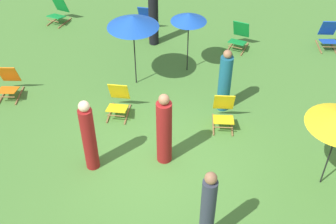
{
  "coord_description": "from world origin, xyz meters",
  "views": [
    {
      "loc": [
        1.43,
        -6.3,
        6.89
      ],
      "look_at": [
        0.0,
        1.2,
        0.5
      ],
      "focal_mm": 45.97,
      "sensor_mm": 36.0,
      "label": 1
    }
  ],
  "objects_px": {
    "deckchair_11": "(9,83)",
    "person_4": "(164,131)",
    "umbrella_1": "(189,17)",
    "person_2": "(208,210)",
    "deckchair_7": "(145,22)",
    "person_1": "(89,137)",
    "person_3": "(153,18)",
    "deckchair_9": "(239,37)",
    "deckchair_1": "(58,12)",
    "deckchair_0": "(328,36)",
    "person_0": "(225,82)",
    "umbrella_0": "(133,21)",
    "deckchair_2": "(118,101)",
    "deckchair_4": "(223,112)"
  },
  "relations": [
    {
      "from": "deckchair_4",
      "to": "person_0",
      "type": "bearing_deg",
      "value": 88.18
    },
    {
      "from": "deckchair_4",
      "to": "person_3",
      "type": "relative_size",
      "value": 0.46
    },
    {
      "from": "deckchair_9",
      "to": "person_2",
      "type": "xyz_separation_m",
      "value": [
        -0.16,
        -6.89,
        0.5
      ]
    },
    {
      "from": "person_2",
      "to": "person_4",
      "type": "bearing_deg",
      "value": -106.36
    },
    {
      "from": "deckchair_1",
      "to": "deckchair_7",
      "type": "xyz_separation_m",
      "value": [
        2.95,
        -0.14,
        0.0
      ]
    },
    {
      "from": "umbrella_1",
      "to": "deckchair_7",
      "type": "bearing_deg",
      "value": 131.44
    },
    {
      "from": "person_4",
      "to": "umbrella_1",
      "type": "bearing_deg",
      "value": 132.48
    },
    {
      "from": "deckchair_1",
      "to": "person_1",
      "type": "relative_size",
      "value": 0.48
    },
    {
      "from": "deckchair_9",
      "to": "deckchair_4",
      "type": "bearing_deg",
      "value": -78.88
    },
    {
      "from": "deckchair_1",
      "to": "deckchair_2",
      "type": "relative_size",
      "value": 1.02
    },
    {
      "from": "deckchair_1",
      "to": "deckchair_7",
      "type": "height_order",
      "value": "same"
    },
    {
      "from": "person_0",
      "to": "person_3",
      "type": "xyz_separation_m",
      "value": [
        -2.36,
        2.76,
        0.06
      ]
    },
    {
      "from": "umbrella_0",
      "to": "person_2",
      "type": "bearing_deg",
      "value": -61.79
    },
    {
      "from": "umbrella_1",
      "to": "person_2",
      "type": "xyz_separation_m",
      "value": [
        1.18,
        -5.42,
        -0.76
      ]
    },
    {
      "from": "deckchair_7",
      "to": "person_1",
      "type": "height_order",
      "value": "person_1"
    },
    {
      "from": "deckchair_0",
      "to": "person_0",
      "type": "relative_size",
      "value": 0.49
    },
    {
      "from": "deckchair_9",
      "to": "person_4",
      "type": "distance_m",
      "value": 5.2
    },
    {
      "from": "deckchair_2",
      "to": "person_1",
      "type": "height_order",
      "value": "person_1"
    },
    {
      "from": "deckchair_0",
      "to": "deckchair_7",
      "type": "height_order",
      "value": "same"
    },
    {
      "from": "deckchair_1",
      "to": "person_3",
      "type": "distance_m",
      "value": 3.49
    },
    {
      "from": "deckchair_7",
      "to": "person_3",
      "type": "distance_m",
      "value": 0.89
    },
    {
      "from": "person_1",
      "to": "person_3",
      "type": "bearing_deg",
      "value": -174.08
    },
    {
      "from": "deckchair_0",
      "to": "deckchair_2",
      "type": "bearing_deg",
      "value": -150.35
    },
    {
      "from": "deckchair_1",
      "to": "umbrella_0",
      "type": "bearing_deg",
      "value": -27.68
    },
    {
      "from": "deckchair_7",
      "to": "person_1",
      "type": "xyz_separation_m",
      "value": [
        0.21,
        -5.9,
        0.48
      ]
    },
    {
      "from": "deckchair_9",
      "to": "umbrella_0",
      "type": "bearing_deg",
      "value": -124.51
    },
    {
      "from": "deckchair_11",
      "to": "person_0",
      "type": "xyz_separation_m",
      "value": [
        5.47,
        0.5,
        0.42
      ]
    },
    {
      "from": "person_4",
      "to": "deckchair_0",
      "type": "bearing_deg",
      "value": 96.57
    },
    {
      "from": "deckchair_11",
      "to": "person_4",
      "type": "distance_m",
      "value": 4.66
    },
    {
      "from": "umbrella_1",
      "to": "person_1",
      "type": "relative_size",
      "value": 0.98
    },
    {
      "from": "deckchair_0",
      "to": "deckchair_4",
      "type": "bearing_deg",
      "value": -132.36
    },
    {
      "from": "deckchair_0",
      "to": "person_0",
      "type": "bearing_deg",
      "value": -137.4
    },
    {
      "from": "deckchair_7",
      "to": "person_0",
      "type": "distance_m",
      "value": 4.4
    },
    {
      "from": "deckchair_2",
      "to": "person_3",
      "type": "relative_size",
      "value": 0.46
    },
    {
      "from": "deckchair_9",
      "to": "deckchair_11",
      "type": "relative_size",
      "value": 1.02
    },
    {
      "from": "deckchair_11",
      "to": "deckchair_4",
      "type": "bearing_deg",
      "value": -10.91
    },
    {
      "from": "deckchair_4",
      "to": "umbrella_1",
      "type": "xyz_separation_m",
      "value": [
        -1.2,
        2.14,
        1.26
      ]
    },
    {
      "from": "deckchair_7",
      "to": "deckchair_9",
      "type": "height_order",
      "value": "same"
    },
    {
      "from": "deckchair_1",
      "to": "umbrella_1",
      "type": "bearing_deg",
      "value": -10.47
    },
    {
      "from": "deckchair_11",
      "to": "person_4",
      "type": "bearing_deg",
      "value": -28.81
    },
    {
      "from": "umbrella_1",
      "to": "person_1",
      "type": "bearing_deg",
      "value": -109.55
    },
    {
      "from": "umbrella_0",
      "to": "person_3",
      "type": "bearing_deg",
      "value": 89.09
    },
    {
      "from": "person_3",
      "to": "person_4",
      "type": "xyz_separation_m",
      "value": [
        1.27,
        -4.78,
        -0.02
      ]
    },
    {
      "from": "deckchair_9",
      "to": "person_4",
      "type": "bearing_deg",
      "value": -91.09
    },
    {
      "from": "deckchair_0",
      "to": "deckchair_9",
      "type": "xyz_separation_m",
      "value": [
        -2.63,
        -0.55,
        0.0
      ]
    },
    {
      "from": "deckchair_4",
      "to": "person_2",
      "type": "xyz_separation_m",
      "value": [
        -0.02,
        -3.28,
        0.5
      ]
    },
    {
      "from": "person_2",
      "to": "deckchair_11",
      "type": "bearing_deg",
      "value": -79.16
    },
    {
      "from": "deckchair_0",
      "to": "person_4",
      "type": "xyz_separation_m",
      "value": [
        -3.92,
        -5.56,
        0.47
      ]
    },
    {
      "from": "person_1",
      "to": "person_4",
      "type": "xyz_separation_m",
      "value": [
        1.48,
        0.49,
        -0.02
      ]
    },
    {
      "from": "umbrella_0",
      "to": "person_0",
      "type": "height_order",
      "value": "umbrella_0"
    }
  ]
}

